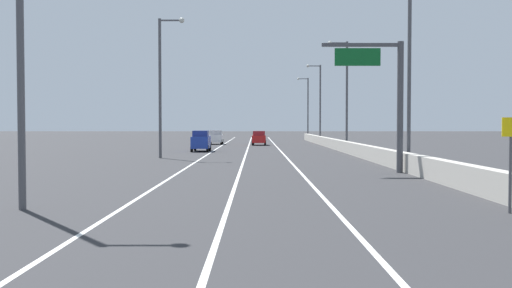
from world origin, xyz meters
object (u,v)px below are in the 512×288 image
(lamp_post_right_second, at_px, (406,66))
(lamp_post_left_mid, at_px, (163,79))
(car_blue_2, at_px, (201,141))
(car_white_0, at_px, (216,137))
(lamp_post_right_third, at_px, (345,89))
(lamp_post_right_fourth, at_px, (319,99))
(car_red_1, at_px, (259,138))
(lamp_post_right_fifth, at_px, (307,104))
(overhead_sign_gantry, at_px, (388,90))
(lamp_post_left_near, at_px, (27,9))
(speed_advisory_sign, at_px, (511,157))

(lamp_post_right_second, bearing_deg, lamp_post_left_mid, 147.62)
(car_blue_2, bearing_deg, car_white_0, 89.78)
(lamp_post_left_mid, bearing_deg, lamp_post_right_third, 38.31)
(lamp_post_right_third, relative_size, car_white_0, 2.82)
(lamp_post_right_second, xyz_separation_m, lamp_post_right_fourth, (-0.34, 48.33, 0.00))
(car_red_1, bearing_deg, lamp_post_right_fifth, 74.23)
(overhead_sign_gantry, distance_m, lamp_post_right_third, 27.95)
(lamp_post_right_fifth, bearing_deg, overhead_sign_gantry, -91.48)
(lamp_post_right_second, xyz_separation_m, lamp_post_left_near, (-16.86, -18.17, 0.00))
(car_white_0, xyz_separation_m, car_red_1, (5.94, -3.26, -0.02))
(car_red_1, bearing_deg, car_blue_2, -108.77)
(lamp_post_right_fifth, bearing_deg, car_blue_2, -106.85)
(car_white_0, bearing_deg, lamp_post_right_third, -52.78)
(speed_advisory_sign, distance_m, lamp_post_right_second, 19.62)
(lamp_post_right_fifth, distance_m, car_white_0, 32.99)
(lamp_post_left_near, bearing_deg, car_white_0, 88.28)
(car_red_1, bearing_deg, lamp_post_right_fourth, 42.34)
(overhead_sign_gantry, xyz_separation_m, lamp_post_right_fourth, (1.62, 52.00, 1.77))
(lamp_post_right_fifth, bearing_deg, speed_advisory_sign, -90.96)
(lamp_post_left_mid, xyz_separation_m, car_white_0, (2.08, 32.82, -5.53))
(lamp_post_right_third, xyz_separation_m, car_white_0, (-14.80, 19.48, -5.53))
(lamp_post_right_fifth, bearing_deg, lamp_post_left_mid, -105.49)
(lamp_post_right_second, height_order, lamp_post_left_near, same)
(lamp_post_right_third, relative_size, lamp_post_right_fourth, 1.00)
(lamp_post_right_fourth, xyz_separation_m, lamp_post_left_mid, (-16.74, -37.50, 0.00))
(speed_advisory_sign, bearing_deg, lamp_post_right_fourth, 89.00)
(speed_advisory_sign, distance_m, lamp_post_right_fifth, 91.62)
(car_blue_2, bearing_deg, speed_advisory_sign, -71.96)
(lamp_post_right_second, bearing_deg, car_red_1, 102.64)
(lamp_post_right_fifth, bearing_deg, lamp_post_right_third, -90.25)
(lamp_post_right_third, height_order, car_red_1, lamp_post_right_third)
(lamp_post_right_second, distance_m, car_red_1, 41.76)
(lamp_post_right_second, xyz_separation_m, lamp_post_right_third, (-0.20, 24.17, 0.00))
(speed_advisory_sign, height_order, car_blue_2, speed_advisory_sign)
(lamp_post_right_fourth, bearing_deg, lamp_post_right_fifth, 89.17)
(lamp_post_left_near, bearing_deg, lamp_post_right_third, 68.52)
(lamp_post_right_fourth, bearing_deg, car_red_1, -137.66)
(car_red_1, bearing_deg, speed_advisory_sign, -82.76)
(lamp_post_left_mid, bearing_deg, lamp_post_right_fifth, 74.51)
(lamp_post_right_third, bearing_deg, lamp_post_right_second, -89.52)
(car_white_0, distance_m, car_blue_2, 20.98)
(lamp_post_right_second, relative_size, car_red_1, 2.80)
(lamp_post_right_second, xyz_separation_m, car_red_1, (-9.06, 40.39, -5.56))
(car_white_0, relative_size, car_blue_2, 0.93)
(lamp_post_right_third, bearing_deg, overhead_sign_gantry, -93.62)
(car_white_0, relative_size, car_red_1, 0.99)
(overhead_sign_gantry, bearing_deg, lamp_post_left_near, -135.78)
(car_white_0, height_order, car_blue_2, car_blue_2)
(lamp_post_right_second, distance_m, lamp_post_right_third, 24.17)
(overhead_sign_gantry, distance_m, lamp_post_left_near, 20.86)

